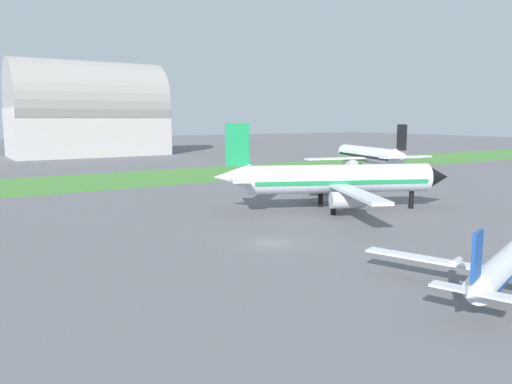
% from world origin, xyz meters
% --- Properties ---
extents(ground_plane, '(600.00, 600.00, 0.00)m').
position_xyz_m(ground_plane, '(0.00, 0.00, 0.00)').
color(ground_plane, slate).
extents(grass_taxiway_strip, '(360.00, 28.00, 0.08)m').
position_xyz_m(grass_taxiway_strip, '(0.00, 61.04, 0.04)').
color(grass_taxiway_strip, '#478438').
rests_on(grass_taxiway_strip, ground_plane).
extents(airplane_midfield_jet, '(31.64, 31.79, 11.97)m').
position_xyz_m(airplane_midfield_jet, '(17.75, 10.47, 4.31)').
color(airplane_midfield_jet, silver).
rests_on(airplane_midfield_jet, ground_plane).
extents(airplane_parked_jet_far, '(31.41, 31.07, 11.33)m').
position_xyz_m(airplane_parked_jet_far, '(57.22, 42.72, 4.08)').
color(airplane_parked_jet_far, silver).
rests_on(airplane_parked_jet_far, ground_plane).
extents(airplane_foreground_turboprop, '(16.82, 19.45, 6.04)m').
position_xyz_m(airplane_foreground_turboprop, '(4.80, -21.60, 2.21)').
color(airplane_foreground_turboprop, silver).
rests_on(airplane_foreground_turboprop, ground_plane).
extents(hangar_distant, '(49.72, 26.86, 31.53)m').
position_xyz_m(hangar_distant, '(17.20, 133.98, 14.50)').
color(hangar_distant, '#BCB7B2').
rests_on(hangar_distant, ground_plane).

